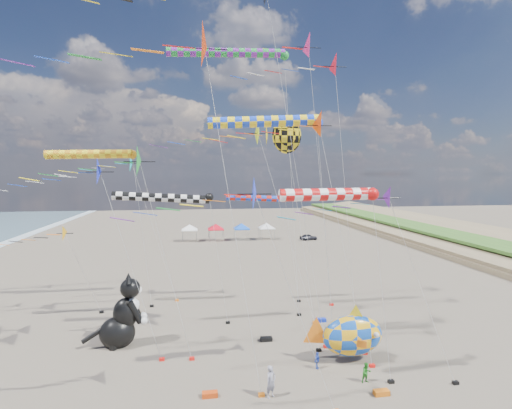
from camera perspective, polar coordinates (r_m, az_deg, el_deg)
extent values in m
cone|color=#1B34D7|center=(20.04, 1.74, 1.67)|extent=(1.79, 1.92, 1.98)
cylinder|color=#B2B2B2|center=(21.59, 6.75, -14.36)|extent=(3.77, 0.02, 11.96)
cone|color=#E3FF09|center=(33.33, 3.43, 10.33)|extent=(2.26, 2.42, 2.50)
cylinder|color=#B2B2B2|center=(33.86, 6.00, -3.66)|extent=(3.20, 0.02, 16.37)
cube|color=black|center=(36.31, 8.41, -16.32)|extent=(0.36, 0.24, 0.20)
cone|color=#641B97|center=(25.39, 23.46, 0.81)|extent=(1.48, 1.58, 1.63)
cylinder|color=#B2B2B2|center=(26.92, 25.09, -11.47)|extent=(2.22, 0.02, 11.49)
cube|color=black|center=(29.51, 26.60, -21.81)|extent=(0.36, 0.24, 0.20)
cone|color=green|center=(27.26, -13.25, 6.10)|extent=(2.15, 2.31, 2.38)
cylinder|color=#B2B2B2|center=(27.85, -11.16, -8.18)|extent=(1.80, 0.02, 13.78)
cube|color=black|center=(30.04, -9.14, -20.91)|extent=(0.36, 0.24, 0.20)
cone|color=#1F2DE1|center=(27.97, -20.72, 4.48)|extent=(1.89, 2.03, 2.09)
cylinder|color=#B2B2B2|center=(28.40, -16.97, -8.75)|extent=(3.41, 0.02, 13.10)
cube|color=black|center=(30.33, -13.29, -20.72)|extent=(0.36, 0.24, 0.20)
cone|color=#14C9CD|center=(40.77, -16.05, 5.78)|extent=(1.93, 2.07, 2.13)
cylinder|color=#B2B2B2|center=(41.02, -13.61, -4.01)|extent=(3.23, 0.02, 14.03)
cube|color=black|center=(42.47, -11.22, -13.26)|extent=(0.36, 0.24, 0.20)
cone|color=red|center=(37.27, 11.20, 18.47)|extent=(2.11, 2.26, 2.33)
cylinder|color=#B2B2B2|center=(36.59, 12.64, 1.31)|extent=(2.33, 0.02, 22.03)
cube|color=black|center=(39.14, 13.99, -14.85)|extent=(0.36, 0.24, 0.20)
cone|color=#F42573|center=(40.29, 9.10, 21.27)|extent=(2.51, 2.68, 2.77)
cylinder|color=#B2B2B2|center=(38.79, 9.95, 3.45)|extent=(1.54, 0.02, 24.65)
cube|color=black|center=(41.08, 10.75, -13.86)|extent=(0.36, 0.24, 0.20)
cone|color=red|center=(27.79, 9.88, 11.27)|extent=(1.91, 2.05, 2.11)
cylinder|color=#B2B2B2|center=(28.54, 12.69, -5.35)|extent=(3.19, 0.02, 16.28)
cube|color=black|center=(31.49, 15.27, -19.77)|extent=(0.36, 0.24, 0.20)
cone|color=red|center=(23.08, -4.30, 21.95)|extent=(2.65, 2.83, 2.92)
cylinder|color=#B2B2B2|center=(22.30, -1.65, -3.27)|extent=(1.98, 0.02, 19.88)
cube|color=black|center=(25.67, 0.79, -25.54)|extent=(0.36, 0.24, 0.20)
cylinder|color=#B2B2B2|center=(28.70, 6.90, 3.83)|extent=(3.60, 0.02, 25.30)
cube|color=black|center=(31.92, 9.95, -19.34)|extent=(0.36, 0.24, 0.20)
cone|color=#FFB016|center=(39.85, -24.73, -3.64)|extent=(1.46, 1.57, 1.61)
cylinder|color=#B2B2B2|center=(40.24, -22.96, -9.03)|extent=(2.33, 0.02, 7.64)
cube|color=black|center=(40.98, -21.19, -14.13)|extent=(0.36, 0.24, 0.20)
cylinder|color=black|center=(33.68, -13.33, 0.96)|extent=(7.79, 0.68, 0.68)
sphere|color=black|center=(33.62, -6.69, 1.04)|extent=(0.72, 0.72, 0.72)
cylinder|color=#B2B2B2|center=(34.41, -5.35, -8.10)|extent=(1.52, 0.02, 10.97)
cube|color=black|center=(36.01, -4.05, -16.46)|extent=(0.36, 0.24, 0.20)
cylinder|color=red|center=(38.82, -0.02, 0.91)|extent=(5.81, 0.58, 0.58)
sphere|color=red|center=(39.38, 4.16, 0.95)|extent=(0.61, 0.61, 0.61)
cylinder|color=#B2B2B2|center=(40.22, 5.16, -6.57)|extent=(1.52, 0.02, 10.56)
cube|color=black|center=(41.70, 6.14, -13.53)|extent=(0.36, 0.24, 0.20)
cylinder|color=orange|center=(40.19, -22.75, 6.64)|extent=(7.72, 0.82, 0.82)
sphere|color=orange|center=(39.47, -17.26, 6.83)|extent=(0.86, 0.86, 0.86)
cylinder|color=#B2B2B2|center=(39.72, -15.95, -3.81)|extent=(1.52, 0.02, 14.73)
cube|color=black|center=(41.28, -14.66, -13.84)|extent=(0.36, 0.24, 0.20)
cylinder|color=blue|center=(28.74, 1.10, 11.76)|extent=(7.85, 0.81, 0.81)
sphere|color=blue|center=(29.68, 8.73, 11.47)|extent=(0.85, 0.85, 0.85)
cylinder|color=#B2B2B2|center=(30.04, 9.91, -4.51)|extent=(1.52, 0.02, 16.60)
cube|color=black|center=(32.56, 11.03, -18.86)|extent=(0.36, 0.24, 0.20)
cylinder|color=green|center=(36.05, -4.22, 20.81)|extent=(9.99, 0.76, 0.76)
sphere|color=green|center=(36.81, 4.08, 20.46)|extent=(0.80, 0.80, 0.80)
cylinder|color=#B2B2B2|center=(35.57, 5.15, 2.18)|extent=(1.52, 0.02, 23.11)
cube|color=black|center=(37.96, 6.17, -15.37)|extent=(0.36, 0.24, 0.20)
cylinder|color=red|center=(23.44, 10.04, 1.42)|extent=(5.64, 0.72, 0.72)
sphere|color=red|center=(24.51, 16.28, 1.44)|extent=(0.76, 0.76, 0.76)
cylinder|color=#B2B2B2|center=(25.79, 17.54, -11.68)|extent=(1.52, 0.02, 11.72)
cube|color=black|center=(28.23, 18.72, -22.84)|extent=(0.36, 0.24, 0.20)
ellipsoid|color=yellow|center=(30.04, 4.42, 9.78)|extent=(2.20, 0.40, 2.64)
cone|color=yellow|center=(29.73, 1.56, 9.85)|extent=(0.12, 1.80, 1.80)
cylinder|color=#B2B2B2|center=(29.62, 6.67, -5.44)|extent=(2.03, 2.03, 15.74)
cube|color=black|center=(31.27, 8.94, -19.85)|extent=(0.36, 0.24, 0.20)
ellipsoid|color=blue|center=(29.57, 13.62, -17.74)|extent=(4.55, 2.71, 2.84)
cone|color=orange|center=(28.76, 8.84, -18.31)|extent=(2.05, 0.63, 2.09)
cone|color=yellow|center=(29.14, 14.02, -15.09)|extent=(1.49, 0.47, 1.52)
cylinder|color=#B2B2B2|center=(30.00, 15.97, -19.84)|extent=(0.18, 1.04, 1.38)
cube|color=red|center=(29.81, 16.25, -21.24)|extent=(0.36, 0.24, 0.20)
imported|color=gray|center=(25.19, 2.15, -23.98)|extent=(0.82, 0.76, 1.88)
imported|color=#217D1F|center=(27.65, 15.51, -22.14)|extent=(0.68, 0.56, 1.26)
imported|color=blue|center=(28.69, 8.73, -21.15)|extent=(0.65, 0.66, 1.12)
cube|color=black|center=(32.59, 1.48, -18.66)|extent=(0.90, 0.44, 0.30)
cube|color=orange|center=(26.80, 17.48, -24.25)|extent=(0.90, 0.44, 0.30)
cube|color=#1229B6|center=(36.76, 9.21, -15.98)|extent=(0.90, 0.44, 0.30)
cube|color=#C43B0D|center=(25.74, -6.61, -25.35)|extent=(0.90, 0.44, 0.30)
cube|color=white|center=(77.54, -9.46, -3.59)|extent=(3.00, 3.00, 0.15)
pyramid|color=white|center=(77.40, -9.47, -2.82)|extent=(4.20, 4.20, 1.00)
cylinder|color=#999999|center=(76.44, -10.43, -4.58)|extent=(0.08, 0.08, 2.20)
cylinder|color=#999999|center=(76.42, -8.48, -4.56)|extent=(0.08, 0.08, 2.20)
cylinder|color=#999999|center=(79.01, -10.39, -4.29)|extent=(0.08, 0.08, 2.20)
cylinder|color=#999999|center=(78.99, -8.50, -4.27)|extent=(0.08, 0.08, 2.20)
cube|color=red|center=(77.66, -5.76, -3.54)|extent=(3.00, 3.00, 0.15)
pyramid|color=red|center=(77.53, -5.77, -2.77)|extent=(4.20, 4.20, 1.00)
cylinder|color=#999999|center=(76.48, -6.67, -4.54)|extent=(0.08, 0.08, 2.20)
cylinder|color=#999999|center=(76.63, -4.73, -4.50)|extent=(0.08, 0.08, 2.20)
cylinder|color=#999999|center=(79.05, -6.76, -4.25)|extent=(0.08, 0.08, 2.20)
cylinder|color=#999999|center=(79.20, -4.87, -4.22)|extent=(0.08, 0.08, 2.20)
cube|color=blue|center=(78.11, -2.09, -3.47)|extent=(3.00, 3.00, 0.15)
pyramid|color=blue|center=(77.97, -2.10, -2.71)|extent=(4.20, 4.20, 1.00)
cylinder|color=#999999|center=(76.85, -2.94, -4.47)|extent=(0.08, 0.08, 2.20)
cylinder|color=#999999|center=(77.17, -1.01, -4.43)|extent=(0.08, 0.08, 2.20)
cylinder|color=#999999|center=(79.41, -3.14, -4.18)|extent=(0.08, 0.08, 2.20)
cylinder|color=#999999|center=(79.72, -1.28, -4.15)|extent=(0.08, 0.08, 2.20)
cube|color=silver|center=(78.87, 1.52, -3.39)|extent=(3.00, 3.00, 0.15)
pyramid|color=silver|center=(78.74, 1.52, -2.64)|extent=(4.20, 4.20, 1.00)
cylinder|color=#999999|center=(77.54, 0.75, -4.39)|extent=(0.08, 0.08, 2.20)
cylinder|color=#999999|center=(78.02, 2.64, -4.34)|extent=(0.08, 0.08, 2.20)
cylinder|color=#999999|center=(80.07, 0.43, -4.11)|extent=(0.08, 0.08, 2.20)
cylinder|color=#999999|center=(80.54, 2.26, -4.06)|extent=(0.08, 0.08, 2.20)
imported|color=#26262D|center=(79.06, 7.50, -4.63)|extent=(3.62, 1.94, 1.17)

